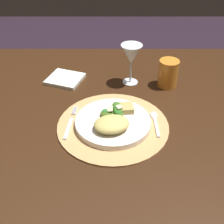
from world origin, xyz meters
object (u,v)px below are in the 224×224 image
at_px(dinner_plate, 112,122).
at_px(amber_tumbler, 167,73).
at_px(fork, 69,124).
at_px(dining_table, 108,143).
at_px(spoon, 154,119).
at_px(wine_glass, 130,56).
at_px(napkin, 64,79).

bearing_deg(dinner_plate, amber_tumbler, 49.90).
bearing_deg(fork, dining_table, 41.85).
distance_m(dinner_plate, spoon, 0.14).
xyz_separation_m(dining_table, wine_glass, (0.08, 0.16, 0.30)).
distance_m(spoon, amber_tumbler, 0.25).
relative_size(dining_table, napkin, 9.35).
distance_m(dining_table, dinner_plate, 0.23).
bearing_deg(amber_tumbler, dinner_plate, -130.10).
height_order(dining_table, napkin, napkin).
distance_m(dining_table, napkin, 0.31).
bearing_deg(wine_glass, napkin, 176.34).
height_order(dinner_plate, wine_glass, wine_glass).
bearing_deg(dining_table, wine_glass, 62.03).
bearing_deg(dining_table, dinner_plate, -82.71).
relative_size(fork, wine_glass, 1.06).
relative_size(fork, napkin, 1.29).
bearing_deg(amber_tumbler, dining_table, -148.68).
bearing_deg(wine_glass, dining_table, -117.97).
relative_size(wine_glass, amber_tumbler, 1.51).
bearing_deg(fork, napkin, 100.56).
xyz_separation_m(dinner_plate, spoon, (0.14, 0.02, -0.01)).
height_order(dining_table, fork, fork).
distance_m(spoon, wine_glass, 0.28).
distance_m(fork, amber_tumbler, 0.44).
distance_m(dinner_plate, wine_glass, 0.30).
bearing_deg(dining_table, spoon, -30.33).
height_order(fork, amber_tumbler, amber_tumbler).
height_order(spoon, amber_tumbler, amber_tumbler).
height_order(fork, spoon, spoon).
xyz_separation_m(dinner_plate, amber_tumbler, (0.21, 0.25, 0.04)).
distance_m(napkin, wine_glass, 0.29).
bearing_deg(napkin, spoon, -38.61).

